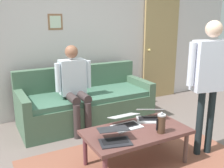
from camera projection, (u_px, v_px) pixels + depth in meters
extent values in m
plane|color=slate|center=(150.00, 167.00, 3.01)|extent=(7.68, 7.68, 0.00)
cube|color=#925441|center=(140.00, 167.00, 2.99)|extent=(2.57, 1.67, 0.01)
cube|color=silver|center=(77.00, 36.00, 4.54)|extent=(7.04, 0.10, 2.70)
cube|color=#885E4A|center=(153.00, 14.00, 5.12)|extent=(0.26, 0.02, 0.27)
cube|color=silver|center=(153.00, 14.00, 5.11)|extent=(0.19, 0.00, 0.21)
cube|color=#8E5F40|center=(55.00, 22.00, 4.25)|extent=(0.24, 0.02, 0.26)
cube|color=silver|center=(55.00, 22.00, 4.25)|extent=(0.18, 0.00, 0.19)
cube|color=tan|center=(161.00, 49.00, 5.36)|extent=(0.82, 0.05, 2.05)
sphere|color=tan|center=(149.00, 50.00, 5.18)|extent=(0.06, 0.06, 0.06)
cube|color=#4B6951|center=(87.00, 110.00, 4.22)|extent=(2.10, 0.86, 0.42)
cube|color=#436C57|center=(87.00, 96.00, 4.14)|extent=(1.86, 0.78, 0.08)
cube|color=#4B6951|center=(78.00, 79.00, 4.41)|extent=(2.10, 0.14, 0.46)
cube|color=#4B6951|center=(138.00, 84.00, 4.59)|extent=(0.12, 0.86, 0.20)
cube|color=#4B6951|center=(22.00, 101.00, 3.68)|extent=(0.12, 0.86, 0.20)
cube|color=brown|center=(136.00, 132.00, 2.98)|extent=(1.20, 0.65, 0.04)
cylinder|color=brown|center=(186.00, 148.00, 3.06)|extent=(0.05, 0.05, 0.39)
cylinder|color=brown|center=(159.00, 131.00, 3.49)|extent=(0.05, 0.05, 0.39)
cylinder|color=brown|center=(85.00, 150.00, 3.01)|extent=(0.05, 0.05, 0.39)
cube|color=#28282D|center=(115.00, 142.00, 2.68)|extent=(0.36, 0.28, 0.01)
cube|color=black|center=(115.00, 141.00, 2.69)|extent=(0.29, 0.19, 0.00)
cube|color=#28282D|center=(113.00, 129.00, 2.74)|extent=(0.36, 0.27, 0.03)
cube|color=#A6CEE0|center=(113.00, 129.00, 2.73)|extent=(0.32, 0.25, 0.03)
cube|color=silver|center=(127.00, 127.00, 3.05)|extent=(0.34, 0.22, 0.01)
cube|color=black|center=(126.00, 125.00, 3.07)|extent=(0.28, 0.13, 0.00)
cube|color=silver|center=(124.00, 116.00, 3.10)|extent=(0.34, 0.21, 0.07)
cube|color=black|center=(124.00, 116.00, 3.09)|extent=(0.30, 0.18, 0.06)
cube|color=silver|center=(150.00, 120.00, 3.25)|extent=(0.40, 0.36, 0.01)
cube|color=black|center=(150.00, 119.00, 3.27)|extent=(0.31, 0.25, 0.00)
cube|color=silver|center=(149.00, 110.00, 3.30)|extent=(0.39, 0.34, 0.09)
cube|color=silver|center=(149.00, 110.00, 3.29)|extent=(0.35, 0.30, 0.08)
cylinder|color=#4C3323|center=(161.00, 124.00, 2.88)|extent=(0.09, 0.09, 0.20)
cylinder|color=#B7B7BC|center=(162.00, 115.00, 2.86)|extent=(0.09, 0.09, 0.02)
sphere|color=#B2B2B7|center=(162.00, 113.00, 2.85)|extent=(0.03, 0.03, 0.03)
cube|color=black|center=(157.00, 124.00, 2.85)|extent=(0.01, 0.01, 0.14)
cylinder|color=black|center=(210.00, 122.00, 3.23)|extent=(0.08, 0.08, 0.83)
cylinder|color=black|center=(199.00, 123.00, 3.19)|extent=(0.08, 0.08, 0.83)
cube|color=silver|center=(210.00, 66.00, 3.03)|extent=(0.45, 0.27, 0.59)
cylinder|color=silver|center=(192.00, 64.00, 2.95)|extent=(0.10, 0.10, 0.50)
sphere|color=beige|center=(214.00, 29.00, 2.92)|extent=(0.19, 0.19, 0.19)
cylinder|color=#3D3031|center=(88.00, 119.00, 3.74)|extent=(0.10, 0.10, 0.50)
cylinder|color=#3D3031|center=(77.00, 122.00, 3.66)|extent=(0.10, 0.10, 0.50)
cylinder|color=#3D3031|center=(83.00, 96.00, 3.81)|extent=(0.12, 0.40, 0.12)
cylinder|color=#3D3031|center=(72.00, 98.00, 3.73)|extent=(0.12, 0.40, 0.12)
cube|color=silver|center=(72.00, 77.00, 3.86)|extent=(0.37, 0.20, 0.52)
cylinder|color=silver|center=(88.00, 74.00, 3.92)|extent=(0.08, 0.08, 0.42)
cylinder|color=silver|center=(58.00, 78.00, 3.70)|extent=(0.08, 0.08, 0.42)
sphere|color=#965F46|center=(71.00, 52.00, 3.76)|extent=(0.19, 0.19, 0.19)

